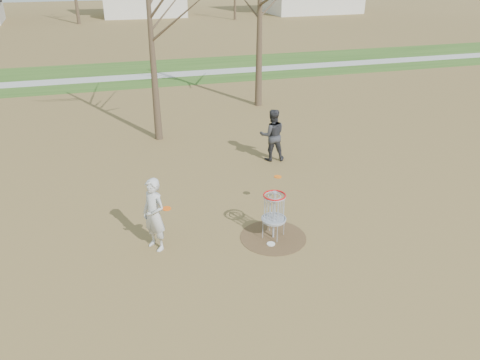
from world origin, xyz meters
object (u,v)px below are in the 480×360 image
object	(u,v)px
player_throwing	(272,135)
disc_grounded	(271,244)
disc_golf_basket	(274,208)
player_standing	(154,215)

from	to	relation	value
player_throwing	disc_grounded	size ratio (longest dim) A/B	8.83
disc_grounded	disc_golf_basket	world-z (taller)	disc_golf_basket
disc_grounded	disc_golf_basket	bearing A→B (deg)	61.18
player_throwing	disc_golf_basket	bearing A→B (deg)	80.03
player_throwing	player_standing	bearing A→B (deg)	53.35
player_standing	disc_golf_basket	xyz separation A→B (m)	(3.08, -0.38, -0.07)
player_standing	disc_golf_basket	bearing A→B (deg)	48.16
player_throwing	disc_grounded	bearing A→B (deg)	79.43
player_throwing	disc_grounded	world-z (taller)	player_throwing
player_standing	player_throwing	distance (m)	6.76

